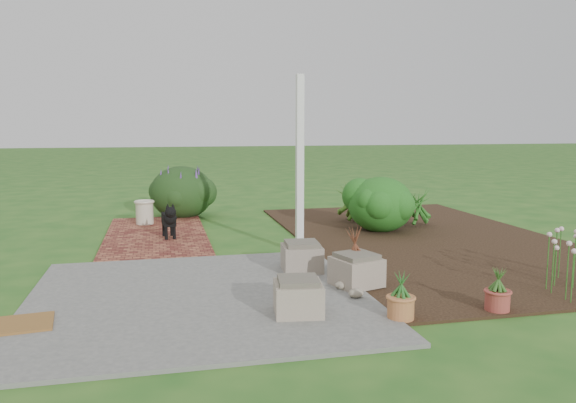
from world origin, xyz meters
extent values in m
plane|color=#22581B|center=(0.00, 0.00, 0.00)|extent=(80.00, 80.00, 0.00)
cube|color=#5C5C59|center=(-1.25, -1.75, 0.02)|extent=(3.50, 3.50, 0.04)
cube|color=#5D231D|center=(-1.70, 1.75, 0.02)|extent=(1.60, 3.50, 0.04)
cube|color=black|center=(2.50, 0.50, 0.01)|extent=(4.00, 7.00, 0.03)
cube|color=white|center=(0.30, 0.10, 1.25)|extent=(0.10, 0.10, 2.50)
cube|color=gray|center=(-0.38, -2.54, 0.19)|extent=(0.50, 0.50, 0.30)
cube|color=gray|center=(0.48, -1.77, 0.20)|extent=(0.58, 0.58, 0.31)
cube|color=#74685A|center=(0.05, -1.02, 0.20)|extent=(0.50, 0.50, 0.31)
cube|color=brown|center=(-2.98, -2.30, 0.05)|extent=(0.83, 0.59, 0.02)
cube|color=black|center=(-1.50, 1.42, 0.33)|extent=(0.22, 0.42, 0.18)
cylinder|color=black|center=(-1.54, 1.27, 0.14)|extent=(0.05, 0.05, 0.20)
cylinder|color=black|center=(-1.42, 1.28, 0.14)|extent=(0.05, 0.05, 0.20)
cylinder|color=black|center=(-1.58, 1.56, 0.14)|extent=(0.05, 0.05, 0.20)
cylinder|color=black|center=(-1.45, 1.57, 0.14)|extent=(0.05, 0.05, 0.20)
sphere|color=black|center=(-1.47, 1.17, 0.48)|extent=(0.17, 0.17, 0.17)
cone|color=black|center=(-1.52, 1.63, 0.46)|extent=(0.08, 0.13, 0.15)
cylinder|color=beige|center=(-1.90, 2.78, 0.25)|extent=(0.39, 0.39, 0.41)
ellipsoid|color=#1B4113|center=(2.02, 1.30, 0.50)|extent=(1.38, 1.38, 0.94)
cylinder|color=#985B33|center=(0.52, -1.60, 0.16)|extent=(0.41, 0.41, 0.26)
cylinder|color=#9A3D34|center=(1.53, -2.85, 0.13)|extent=(0.31, 0.31, 0.20)
cylinder|color=#B46D3D|center=(0.52, -2.86, 0.13)|extent=(0.30, 0.30, 0.21)
ellipsoid|color=black|center=(-1.20, 3.61, 0.52)|extent=(1.35, 1.35, 1.04)
camera|label=1|loc=(-1.62, -7.50, 1.81)|focal=35.00mm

